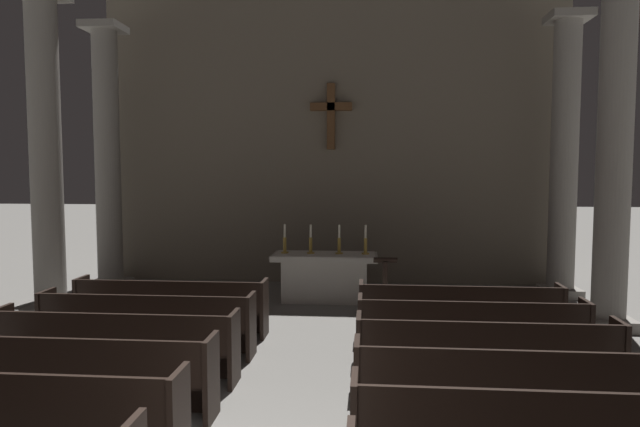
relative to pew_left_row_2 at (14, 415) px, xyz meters
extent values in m
cube|color=black|center=(0.00, 0.04, -0.05)|extent=(3.09, 0.40, 0.05)
cube|color=black|center=(0.00, -0.19, 0.22)|extent=(3.09, 0.05, 0.50)
cube|color=black|center=(1.57, 0.02, 0.00)|extent=(0.06, 0.50, 0.95)
cube|color=black|center=(0.00, 1.10, -0.05)|extent=(3.09, 0.40, 0.05)
cube|color=black|center=(0.00, 0.87, 0.22)|extent=(3.09, 0.05, 0.50)
cube|color=black|center=(0.00, 1.28, -0.28)|extent=(3.09, 0.04, 0.40)
cube|color=black|center=(1.57, 1.08, 0.00)|extent=(0.06, 0.50, 0.95)
cube|color=black|center=(0.00, 2.15, -0.05)|extent=(3.09, 0.40, 0.05)
cube|color=black|center=(0.00, 1.93, 0.22)|extent=(3.09, 0.05, 0.50)
cube|color=black|center=(0.00, 2.33, -0.28)|extent=(3.09, 0.04, 0.40)
cube|color=black|center=(1.57, 2.13, 0.00)|extent=(0.06, 0.50, 0.95)
cube|color=black|center=(-1.57, 2.13, 0.00)|extent=(0.06, 0.50, 0.95)
cube|color=black|center=(0.00, 3.21, -0.05)|extent=(3.09, 0.40, 0.05)
cube|color=black|center=(0.00, 2.99, 0.22)|extent=(3.09, 0.05, 0.50)
cube|color=black|center=(0.00, 3.39, -0.28)|extent=(3.09, 0.04, 0.40)
cube|color=black|center=(1.57, 3.19, 0.00)|extent=(0.06, 0.50, 0.95)
cube|color=black|center=(-1.57, 3.19, 0.00)|extent=(0.06, 0.50, 0.95)
cube|color=black|center=(0.00, 4.27, -0.05)|extent=(3.09, 0.40, 0.05)
cube|color=black|center=(0.00, 4.04, 0.22)|extent=(3.09, 0.05, 0.50)
cube|color=black|center=(0.00, 4.45, -0.28)|extent=(3.09, 0.04, 0.40)
cube|color=black|center=(1.57, 4.25, 0.00)|extent=(0.06, 0.50, 0.95)
cube|color=black|center=(-1.57, 4.25, 0.00)|extent=(0.06, 0.50, 0.95)
cube|color=black|center=(4.75, -0.19, 0.22)|extent=(3.09, 0.05, 0.50)
cube|color=black|center=(4.75, 1.10, -0.05)|extent=(3.09, 0.40, 0.05)
cube|color=black|center=(4.75, 0.87, 0.22)|extent=(3.09, 0.05, 0.50)
cube|color=black|center=(4.75, 1.28, -0.28)|extent=(3.09, 0.04, 0.40)
cube|color=black|center=(3.17, 1.08, 0.00)|extent=(0.06, 0.50, 0.95)
cube|color=black|center=(4.75, 2.15, -0.05)|extent=(3.09, 0.40, 0.05)
cube|color=black|center=(4.75, 1.93, 0.22)|extent=(3.09, 0.05, 0.50)
cube|color=black|center=(4.75, 2.33, -0.28)|extent=(3.09, 0.04, 0.40)
cube|color=black|center=(3.17, 2.13, 0.00)|extent=(0.06, 0.50, 0.95)
cube|color=black|center=(6.32, 2.13, 0.00)|extent=(0.06, 0.50, 0.95)
cube|color=black|center=(4.75, 3.21, -0.05)|extent=(3.09, 0.40, 0.05)
cube|color=black|center=(4.75, 2.99, 0.22)|extent=(3.09, 0.05, 0.50)
cube|color=black|center=(4.75, 3.39, -0.28)|extent=(3.09, 0.04, 0.40)
cube|color=black|center=(3.17, 3.19, 0.00)|extent=(0.06, 0.50, 0.95)
cube|color=black|center=(6.32, 3.19, 0.00)|extent=(0.06, 0.50, 0.95)
cube|color=black|center=(4.75, 4.27, -0.05)|extent=(3.09, 0.40, 0.05)
cube|color=black|center=(4.75, 4.04, 0.22)|extent=(3.09, 0.05, 0.50)
cube|color=black|center=(4.75, 4.45, -0.28)|extent=(3.09, 0.04, 0.40)
cube|color=black|center=(3.17, 4.25, 0.00)|extent=(0.06, 0.50, 0.95)
cube|color=black|center=(6.32, 4.25, 0.00)|extent=(0.06, 0.50, 0.95)
cube|color=gray|center=(-2.71, 5.25, -0.38)|extent=(0.80, 0.80, 0.20)
cylinder|color=gray|center=(-2.71, 5.25, 2.47)|extent=(0.57, 0.57, 5.90)
cube|color=gray|center=(7.46, 5.25, -0.38)|extent=(0.80, 0.80, 0.20)
cylinder|color=gray|center=(7.46, 5.25, 2.47)|extent=(0.57, 0.57, 5.90)
cube|color=gray|center=(-2.71, 7.76, -0.38)|extent=(0.80, 0.80, 0.20)
cylinder|color=gray|center=(-2.71, 7.76, 2.47)|extent=(0.57, 0.57, 5.90)
cube|color=gray|center=(-2.71, 7.76, 5.50)|extent=(0.86, 0.86, 0.16)
cube|color=gray|center=(7.46, 7.76, -0.38)|extent=(0.80, 0.80, 0.20)
cylinder|color=gray|center=(7.46, 7.76, 2.47)|extent=(0.57, 0.57, 5.90)
cube|color=gray|center=(7.46, 7.76, 5.50)|extent=(0.86, 0.86, 0.16)
cube|color=#BCB7AD|center=(2.37, 6.90, -0.04)|extent=(1.76, 0.72, 0.88)
cube|color=#BCB7AD|center=(2.37, 6.90, 0.46)|extent=(2.20, 0.90, 0.12)
cube|color=silver|center=(2.37, 6.90, 0.53)|extent=(2.09, 0.86, 0.01)
cylinder|color=#B79338|center=(1.52, 6.90, 0.54)|extent=(0.16, 0.16, 0.02)
cylinder|color=#B79338|center=(1.52, 6.90, 0.70)|extent=(0.07, 0.07, 0.34)
cylinder|color=silver|center=(1.52, 6.90, 1.01)|extent=(0.04, 0.04, 0.27)
cylinder|color=#B79338|center=(2.07, 6.90, 0.54)|extent=(0.16, 0.16, 0.02)
cylinder|color=#B79338|center=(2.07, 6.90, 0.70)|extent=(0.07, 0.07, 0.34)
cylinder|color=silver|center=(2.07, 6.90, 1.01)|extent=(0.04, 0.04, 0.27)
cylinder|color=#B79338|center=(2.67, 6.90, 0.54)|extent=(0.16, 0.16, 0.02)
cylinder|color=#B79338|center=(2.67, 6.90, 0.70)|extent=(0.07, 0.07, 0.34)
cylinder|color=silver|center=(2.67, 6.90, 1.01)|extent=(0.04, 0.04, 0.27)
cylinder|color=#B79338|center=(3.22, 6.90, 0.54)|extent=(0.16, 0.16, 0.02)
cylinder|color=#B79338|center=(3.22, 6.90, 0.70)|extent=(0.07, 0.07, 0.34)
cylinder|color=silver|center=(3.22, 6.90, 1.01)|extent=(0.04, 0.04, 0.27)
cube|color=#706656|center=(2.37, 9.01, 3.19)|extent=(11.08, 0.25, 7.33)
cube|color=brown|center=(2.37, 8.79, 3.56)|extent=(0.19, 0.19, 1.56)
cube|color=brown|center=(2.37, 8.79, 3.79)|extent=(1.00, 0.19, 0.19)
cylinder|color=black|center=(3.60, 5.70, -0.46)|extent=(0.36, 0.36, 0.04)
cylinder|color=black|center=(3.60, 5.70, 0.05)|extent=(0.10, 0.10, 1.05)
cube|color=black|center=(3.60, 5.70, 0.60)|extent=(0.44, 0.31, 0.15)
camera|label=1|loc=(3.29, -4.87, 2.29)|focal=31.86mm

